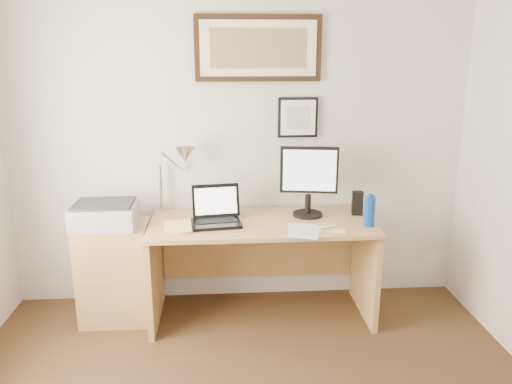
{
  "coord_description": "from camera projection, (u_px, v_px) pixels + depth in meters",
  "views": [
    {
      "loc": [
        -0.12,
        -1.76,
        1.91
      ],
      "look_at": [
        0.1,
        1.43,
        1.02
      ],
      "focal_mm": 35.0,
      "sensor_mm": 36.0,
      "label": 1
    }
  ],
  "objects": [
    {
      "name": "picture_small",
      "position": [
        298.0,
        117.0,
        3.75
      ],
      "size": [
        0.3,
        0.03,
        0.3
      ],
      "color": "black",
      "rests_on": "wall_back"
    },
    {
      "name": "bottle_cap",
      "position": [
        371.0,
        195.0,
        3.43
      ],
      "size": [
        0.04,
        0.04,
        0.02
      ],
      "primitive_type": "cylinder",
      "color": "#0C3DA0",
      "rests_on": "water_bottle"
    },
    {
      "name": "desk_lamp",
      "position": [
        183.0,
        158.0,
        3.6
      ],
      "size": [
        0.29,
        0.27,
        0.53
      ],
      "color": "silver",
      "rests_on": "desk"
    },
    {
      "name": "desk",
      "position": [
        261.0,
        247.0,
        3.73
      ],
      "size": [
        1.6,
        0.7,
        0.75
      ],
      "color": "#AE8449",
      "rests_on": "floor"
    },
    {
      "name": "lcd_monitor",
      "position": [
        309.0,
        178.0,
        3.63
      ],
      "size": [
        0.42,
        0.22,
        0.52
      ],
      "color": "black",
      "rests_on": "desk"
    },
    {
      "name": "laptop",
      "position": [
        216.0,
        215.0,
        3.53
      ],
      "size": [
        0.37,
        0.33,
        0.26
      ],
      "color": "black",
      "rests_on": "desk"
    },
    {
      "name": "sticky_pad",
      "position": [
        339.0,
        232.0,
        3.35
      ],
      "size": [
        0.1,
        0.1,
        0.01
      ],
      "primitive_type": "cube",
      "rotation": [
        0.0,
        0.0,
        -0.16
      ],
      "color": "#E7E06D",
      "rests_on": "desk"
    },
    {
      "name": "picture_large",
      "position": [
        258.0,
        48.0,
        3.59
      ],
      "size": [
        0.92,
        0.04,
        0.47
      ],
      "color": "black",
      "rests_on": "wall_back"
    },
    {
      "name": "marker_pen",
      "position": [
        327.0,
        227.0,
        3.44
      ],
      "size": [
        0.14,
        0.06,
        0.02
      ],
      "primitive_type": "cylinder",
      "rotation": [
        0.0,
        1.57,
        0.35
      ],
      "color": "white",
      "rests_on": "desk"
    },
    {
      "name": "paper_sheet_a",
      "position": [
        303.0,
        231.0,
        3.39
      ],
      "size": [
        0.24,
        0.31,
        0.0
      ],
      "primitive_type": "cube",
      "rotation": [
        0.0,
        0.0,
        -0.13
      ],
      "color": "silver",
      "rests_on": "desk"
    },
    {
      "name": "speaker",
      "position": [
        357.0,
        203.0,
        3.71
      ],
      "size": [
        0.09,
        0.08,
        0.18
      ],
      "primitive_type": "cube",
      "rotation": [
        0.0,
        0.0,
        -0.15
      ],
      "color": "black",
      "rests_on": "desk"
    },
    {
      "name": "side_cabinet",
      "position": [
        116.0,
        272.0,
        3.66
      ],
      "size": [
        0.5,
        0.4,
        0.73
      ],
      "primitive_type": "cube",
      "color": "#AE8449",
      "rests_on": "floor"
    },
    {
      "name": "paper_sheet_b",
      "position": [
        306.0,
        231.0,
        3.37
      ],
      "size": [
        0.28,
        0.33,
        0.0
      ],
      "primitive_type": "cube",
      "rotation": [
        0.0,
        0.0,
        -0.34
      ],
      "color": "silver",
      "rests_on": "desk"
    },
    {
      "name": "printer",
      "position": [
        105.0,
        215.0,
        3.51
      ],
      "size": [
        0.44,
        0.34,
        0.18
      ],
      "color": "#A9A9AC",
      "rests_on": "side_cabinet"
    },
    {
      "name": "book",
      "position": [
        164.0,
        227.0,
        3.43
      ],
      "size": [
        0.21,
        0.27,
        0.02
      ],
      "primitive_type": "imported",
      "rotation": [
        0.0,
        0.0,
        0.1
      ],
      "color": "#F1E371",
      "rests_on": "desk"
    },
    {
      "name": "wall_back",
      "position": [
        238.0,
        144.0,
        3.8
      ],
      "size": [
        3.5,
        0.02,
        2.5
      ],
      "primitive_type": "cube",
      "color": "silver",
      "rests_on": "ground"
    },
    {
      "name": "water_bottle",
      "position": [
        370.0,
        211.0,
        3.46
      ],
      "size": [
        0.07,
        0.07,
        0.21
      ],
      "primitive_type": "cylinder",
      "color": "#0C3DA0",
      "rests_on": "desk"
    }
  ]
}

